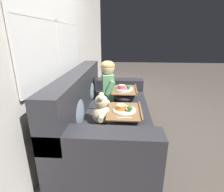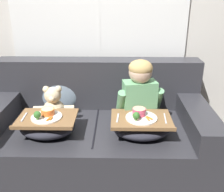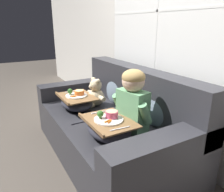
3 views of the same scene
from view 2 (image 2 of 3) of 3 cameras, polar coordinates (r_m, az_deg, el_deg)
name	(u,v)px [view 2 (image 2 of 3)]	position (r m, az deg, el deg)	size (l,w,h in m)	color
ground_plane	(97,165)	(2.52, -3.23, -14.78)	(14.00, 14.00, 0.00)	#4C443D
wall_back_with_window	(99,12)	(2.65, -2.84, 17.73)	(8.00, 0.08, 2.60)	beige
couch	(97,131)	(2.40, -3.28, -7.65)	(1.92, 1.00, 0.91)	#2D2D33
throw_pillow_behind_child	(137,92)	(2.50, 5.47, 0.83)	(0.37, 0.18, 0.38)	slate
throw_pillow_behind_teddy	(60,92)	(2.55, -11.34, 0.94)	(0.38, 0.18, 0.40)	slate
child_figure	(140,89)	(2.21, 6.07, 1.51)	(0.41, 0.22, 0.56)	#66A370
teddy_bear	(54,107)	(2.33, -12.58, -2.26)	(0.35, 0.25, 0.33)	beige
lap_tray_child	(141,126)	(2.09, 6.31, -6.55)	(0.47, 0.35, 0.23)	#2D2D38
lap_tray_teddy	(47,125)	(2.15, -13.87, -6.23)	(0.46, 0.35, 0.23)	#2D2D38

